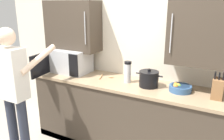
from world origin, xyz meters
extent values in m
cube|color=beige|center=(0.00, 1.11, 1.29)|extent=(4.36, 0.10, 2.57)
cube|color=#3D3328|center=(-0.87, 0.90, 1.58)|extent=(0.77, 0.32, 0.68)
cylinder|color=#B7BABF|center=(-0.54, 0.72, 1.58)|extent=(0.01, 0.01, 0.41)
cube|color=#3D3328|center=(0.87, 0.90, 1.58)|extent=(0.77, 0.32, 0.68)
cylinder|color=#B7BABF|center=(0.54, 0.72, 1.58)|extent=(0.01, 0.01, 0.41)
cube|color=#3D3328|center=(0.00, 0.76, 0.45)|extent=(2.47, 0.57, 0.90)
cube|color=#937A5B|center=(0.00, 0.76, 0.92)|extent=(2.51, 0.61, 0.03)
cube|color=#B7BABF|center=(-0.85, 0.81, 1.10)|extent=(0.50, 0.37, 0.33)
cube|color=beige|center=(-0.92, 0.80, 1.10)|extent=(0.32, 0.32, 0.26)
cube|color=black|center=(-0.67, 0.61, 1.10)|extent=(0.14, 0.01, 0.30)
cube|color=black|center=(-1.08, 0.44, 1.10)|extent=(0.07, 0.36, 0.30)
cylinder|color=#335684|center=(0.68, 0.78, 0.97)|extent=(0.24, 0.24, 0.07)
cylinder|color=#192B42|center=(0.68, 0.78, 0.99)|extent=(0.20, 0.20, 0.05)
sphere|color=orange|center=(0.65, 0.78, 1.00)|extent=(0.05, 0.05, 0.05)
sphere|color=orange|center=(0.63, 0.73, 1.01)|extent=(0.06, 0.06, 0.06)
sphere|color=#5B9333|center=(0.62, 0.77, 1.00)|extent=(0.04, 0.04, 0.04)
sphere|color=orange|center=(0.62, 0.80, 1.00)|extent=(0.05, 0.05, 0.05)
sphere|color=#5B9333|center=(0.66, 0.77, 1.00)|extent=(0.04, 0.04, 0.04)
cylinder|color=#B7BABF|center=(0.04, 0.78, 1.06)|extent=(0.08, 0.08, 0.24)
cylinder|color=black|center=(0.04, 0.78, 1.19)|extent=(0.09, 0.09, 0.03)
cylinder|color=black|center=(0.31, 0.76, 1.02)|extent=(0.22, 0.22, 0.17)
cylinder|color=black|center=(0.31, 0.76, 1.11)|extent=(0.23, 0.23, 0.02)
cylinder|color=black|center=(0.31, 0.76, 1.14)|extent=(0.04, 0.04, 0.03)
cylinder|color=black|center=(0.18, 0.76, 1.08)|extent=(0.05, 0.02, 0.02)
cylinder|color=black|center=(0.45, 0.76, 1.08)|extent=(0.05, 0.02, 0.02)
cylinder|color=tan|center=(-0.36, 0.79, 0.95)|extent=(0.08, 0.20, 0.01)
ellipsoid|color=tan|center=(-0.23, 0.84, 0.95)|extent=(0.08, 0.06, 0.02)
cube|color=brown|center=(1.05, 0.76, 1.04)|extent=(0.11, 0.15, 0.21)
cylinder|color=black|center=(1.01, 0.74, 1.19)|extent=(0.02, 0.02, 0.08)
cylinder|color=black|center=(1.05, 0.74, 1.18)|extent=(0.02, 0.02, 0.07)
cylinder|color=black|center=(1.09, 0.74, 1.19)|extent=(0.02, 0.02, 0.08)
cylinder|color=#282D3D|center=(-1.12, -0.06, 0.41)|extent=(0.11, 0.11, 0.83)
cylinder|color=#282D3D|center=(-0.92, -0.06, 0.41)|extent=(0.11, 0.11, 0.83)
cube|color=silver|center=(-1.02, -0.06, 1.12)|extent=(0.34, 0.20, 0.59)
sphere|color=beige|center=(-1.02, -0.06, 1.54)|extent=(0.20, 0.20, 0.20)
cylinder|color=beige|center=(-0.85, 0.20, 1.26)|extent=(0.07, 0.55, 0.27)
cylinder|color=silver|center=(-1.22, -0.06, 1.07)|extent=(0.07, 0.07, 0.50)
camera|label=1|loc=(1.12, -1.66, 1.89)|focal=36.37mm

